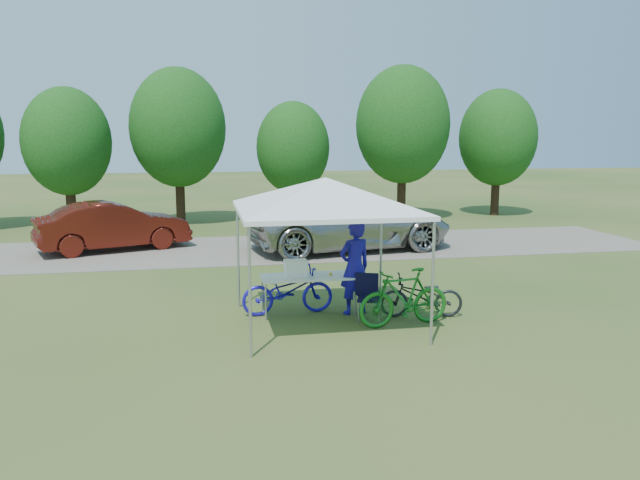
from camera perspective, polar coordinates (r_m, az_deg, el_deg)
The scene contains 14 objects.
ground at distance 11.70m, azimuth 0.48°, elevation -7.70°, with size 100.00×100.00×0.00m, color #2D5119.
gravel_strip at distance 19.40m, azimuth -4.17°, elevation -0.76°, with size 24.00×5.00×0.02m, color gray.
canopy at distance 11.21m, azimuth 0.50°, elevation 5.36°, with size 4.53×4.53×3.00m.
treeline at distance 25.08m, azimuth -6.60°, elevation 9.63°, with size 24.89×4.28×6.30m.
folding_table at distance 12.23m, azimuth -1.09°, elevation -3.48°, with size 1.84×0.77×0.76m.
folding_chair at distance 11.95m, azimuth 4.45°, elevation -4.82°, with size 0.57×0.60×0.87m.
cooler at distance 12.15m, azimuth -2.24°, elevation -2.59°, with size 0.44×0.30×0.32m.
ice_cream_cup at distance 12.25m, azimuth 0.96°, elevation -3.13°, with size 0.07×0.07×0.05m, color gold.
cyclist at distance 12.18m, azimuth 3.18°, elevation -2.50°, with size 0.68×0.45×1.86m, color #191293.
bike_blue at distance 12.25m, azimuth -2.97°, elevation -4.62°, with size 0.63×1.80×0.95m, color #2016C6.
bike_green at distance 11.58m, azimuth 7.68°, elevation -5.22°, with size 0.50×1.78×1.07m, color #186D1E.
bike_dark at distance 12.19m, azimuth 9.28°, elevation -5.09°, with size 0.55×1.59×0.83m, color black.
minivan at distance 19.13m, azimuth 2.76°, elevation 1.78°, with size 2.89×6.27×1.74m, color #AAAAA6.
sedan at distance 19.93m, azimuth -18.39°, elevation 1.23°, with size 1.56×4.46×1.47m, color #57160E.
Camera 1 is at (-2.20, -10.96, 3.47)m, focal length 35.00 mm.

